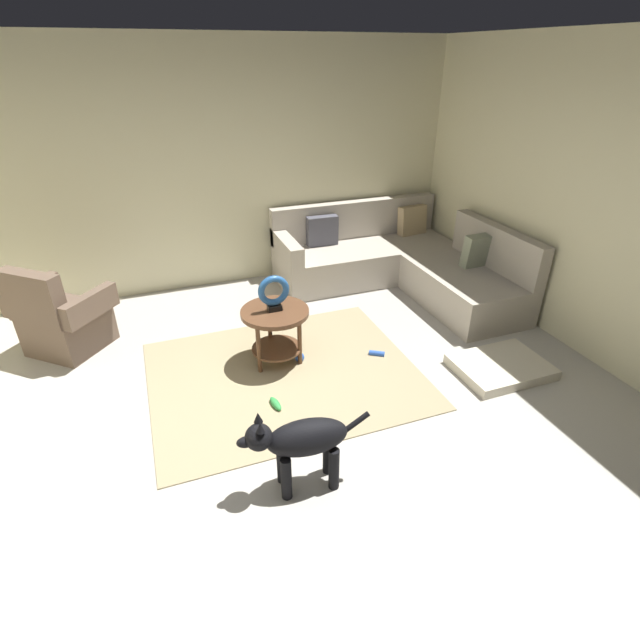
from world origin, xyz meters
TOP-DOWN VIEW (x-y plane):
  - ground_plane at (0.00, 0.00)m, footprint 6.00×6.00m
  - wall_back at (0.00, 2.94)m, footprint 6.00×0.12m
  - wall_right at (2.94, 0.00)m, footprint 0.12×6.00m
  - area_rug at (0.15, 0.70)m, footprint 2.30×1.90m
  - sectional_couch at (1.99, 2.01)m, footprint 2.20×2.25m
  - armchair at (-1.66, 1.83)m, footprint 1.00×0.98m
  - side_table at (0.15, 0.92)m, footprint 0.60×0.60m
  - torus_sculpture at (0.15, 0.92)m, footprint 0.28×0.08m
  - dog_bed_mat at (1.98, 0.08)m, footprint 0.80×0.60m
  - dog at (-0.10, -0.53)m, footprint 0.85×0.27m
  - dog_toy_ball at (0.35, 0.86)m, footprint 0.09×0.09m
  - dog_toy_rope at (1.06, 0.69)m, footprint 0.15×0.12m
  - dog_toy_bone at (-0.04, 0.30)m, footprint 0.09×0.19m

SIDE VIEW (x-z plane):
  - ground_plane at x=0.00m, z-range -0.10..0.00m
  - area_rug at x=0.15m, z-range 0.00..0.01m
  - dog_toy_rope at x=1.06m, z-range 0.00..0.05m
  - dog_toy_bone at x=-0.04m, z-range 0.00..0.06m
  - dog_toy_ball at x=0.35m, z-range 0.00..0.09m
  - dog_bed_mat at x=1.98m, z-range 0.00..0.09m
  - sectional_couch at x=1.99m, z-range -0.15..0.73m
  - armchair at x=-1.66m, z-range -0.12..0.76m
  - dog at x=-0.10m, z-range 0.06..0.69m
  - side_table at x=0.15m, z-range 0.15..0.69m
  - torus_sculpture at x=0.15m, z-range 0.55..0.87m
  - wall_back at x=0.00m, z-range 0.00..2.70m
  - wall_right at x=2.94m, z-range 0.00..2.70m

